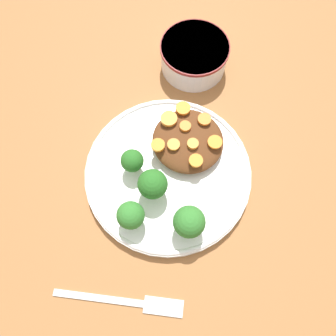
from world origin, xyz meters
TOP-DOWN VIEW (x-y plane):
  - ground_plane at (0.00, 0.00)m, footprint 4.00×4.00m
  - plate at (0.00, 0.00)m, footprint 0.27×0.27m
  - dip_bowl at (0.08, -0.21)m, footprint 0.12×0.12m
  - stew_mound at (-0.00, -0.06)m, footprint 0.12×0.12m
  - broccoli_floret_0 at (-0.00, 0.04)m, footprint 0.05×0.05m
  - broccoli_floret_1 at (-0.08, 0.06)m, footprint 0.05×0.05m
  - broccoli_floret_2 at (-0.00, 0.10)m, footprint 0.04×0.04m
  - broccoli_floret_3 at (0.05, 0.03)m, footprint 0.04×0.04m
  - carrot_slice_0 at (0.01, -0.07)m, footprint 0.02×0.02m
  - carrot_slice_1 at (-0.03, -0.03)m, footprint 0.02×0.02m
  - carrot_slice_2 at (-0.01, -0.05)m, footprint 0.02×0.02m
  - carrot_slice_3 at (-0.01, -0.10)m, footprint 0.02×0.02m
  - carrot_slice_4 at (0.03, -0.02)m, footprint 0.02×0.02m
  - carrot_slice_5 at (0.03, -0.10)m, footprint 0.02×0.02m
  - carrot_slice_6 at (-0.04, -0.07)m, footprint 0.02×0.02m
  - carrot_slice_7 at (0.04, -0.07)m, footprint 0.03×0.03m
  - carrot_slice_8 at (0.01, -0.03)m, footprint 0.02×0.02m
  - fork at (-0.07, 0.19)m, footprint 0.18×0.10m

SIDE VIEW (x-z plane):
  - ground_plane at x=0.00m, z-range 0.00..0.00m
  - fork at x=-0.07m, z-range 0.00..0.01m
  - plate at x=0.00m, z-range 0.00..0.02m
  - dip_bowl at x=0.08m, z-range 0.00..0.06m
  - stew_mound at x=0.00m, z-range 0.02..0.05m
  - broccoli_floret_3 at x=0.05m, z-range 0.02..0.07m
  - carrot_slice_6 at x=-0.04m, z-range 0.05..0.05m
  - broccoli_floret_2 at x=0.00m, z-range 0.02..0.08m
  - carrot_slice_8 at x=0.01m, z-range 0.05..0.05m
  - carrot_slice_1 at x=-0.03m, z-range 0.05..0.05m
  - carrot_slice_5 at x=0.03m, z-range 0.05..0.05m
  - carrot_slice_3 at x=-0.01m, z-range 0.05..0.05m
  - carrot_slice_4 at x=0.03m, z-range 0.05..0.05m
  - carrot_slice_0 at x=0.01m, z-range 0.05..0.05m
  - carrot_slice_7 at x=0.04m, z-range 0.05..0.05m
  - carrot_slice_2 at x=-0.01m, z-range 0.05..0.05m
  - broccoli_floret_0 at x=0.00m, z-range 0.02..0.08m
  - broccoli_floret_1 at x=-0.08m, z-range 0.02..0.08m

